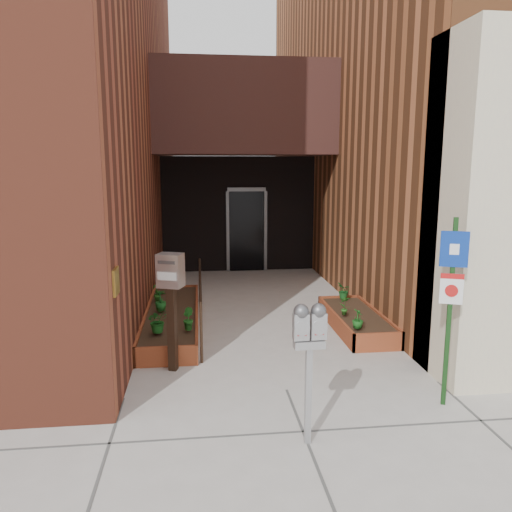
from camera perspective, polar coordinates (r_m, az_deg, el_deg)
name	(u,v)px	position (r m, az deg, el deg)	size (l,w,h in m)	color
ground	(287,390)	(6.49, 3.52, -15.04)	(80.00, 80.00, 0.00)	#9E9991
architecture	(232,72)	(12.88, -2.79, 20.21)	(20.00, 14.60, 10.00)	brown
planter_left	(172,319)	(8.88, -9.57, -7.12)	(0.90, 3.60, 0.30)	maroon
planter_right	(356,321)	(8.80, 11.37, -7.34)	(0.80, 2.20, 0.30)	maroon
handrail	(200,285)	(8.66, -6.40, -3.28)	(0.04, 3.34, 0.90)	black
parking_meter	(309,336)	(4.96, 6.12, -9.12)	(0.33, 0.16, 1.46)	#9C9C9E
sign_post	(451,293)	(6.06, 21.39, -3.91)	(0.29, 0.13, 2.21)	#153814
payment_dropbox	(171,287)	(6.77, -9.71, -3.52)	(0.39, 0.33, 1.63)	black
shrub_left_a	(158,321)	(7.68, -11.14, -7.26)	(0.32, 0.32, 0.36)	#19571A
shrub_left_b	(188,319)	(7.73, -7.81, -7.12)	(0.19, 0.19, 0.34)	#195418
shrub_left_c	(161,300)	(8.79, -10.84, -4.98)	(0.20, 0.20, 0.36)	#1A5C1E
shrub_left_d	(157,291)	(9.40, -11.28, -3.91)	(0.20, 0.20, 0.38)	#215D1A
shrub_right_a	(358,319)	(7.88, 11.56, -7.03)	(0.17, 0.17, 0.30)	#164F17
shrub_right_b	(345,305)	(8.52, 10.11, -5.56)	(0.18, 0.18, 0.33)	#215819
shrub_right_c	(344,291)	(9.53, 10.02, -3.92)	(0.28, 0.28, 0.31)	#17521D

